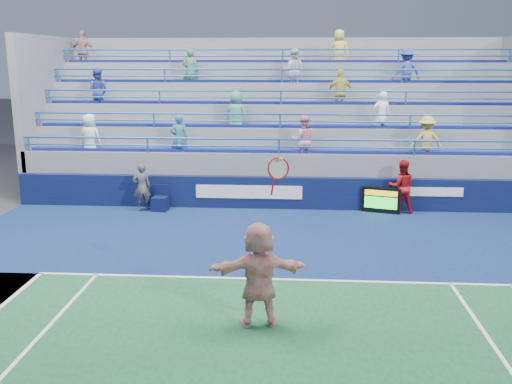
# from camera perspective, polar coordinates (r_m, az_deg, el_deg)

# --- Properties ---
(ground) EXTENTS (120.00, 120.00, 0.00)m
(ground) POSITION_cam_1_polar(r_m,az_deg,el_deg) (13.33, 1.40, -8.78)
(ground) COLOR #333538
(sponsor_wall) EXTENTS (18.00, 0.32, 1.10)m
(sponsor_wall) POSITION_cam_1_polar(r_m,az_deg,el_deg) (19.38, 2.27, -0.08)
(sponsor_wall) COLOR #0A1437
(sponsor_wall) RESTS_ON ground
(bleacher_stand) EXTENTS (18.00, 5.60, 6.13)m
(bleacher_stand) POSITION_cam_1_polar(r_m,az_deg,el_deg) (22.89, 2.55, 4.50)
(bleacher_stand) COLOR slate
(bleacher_stand) RESTS_ON ground
(serve_speed_board) EXTENTS (1.24, 0.48, 0.87)m
(serve_speed_board) POSITION_cam_1_polar(r_m,az_deg,el_deg) (19.25, 12.40, -0.82)
(serve_speed_board) COLOR black
(serve_speed_board) RESTS_ON ground
(judge_chair) EXTENTS (0.53, 0.53, 0.86)m
(judge_chair) POSITION_cam_1_polar(r_m,az_deg,el_deg) (19.40, -9.56, -1.07)
(judge_chair) COLOR #0B1238
(judge_chair) RESTS_ON ground
(tennis_player) EXTENTS (1.96, 0.88, 3.27)m
(tennis_player) POSITION_cam_1_polar(r_m,az_deg,el_deg) (10.84, 0.29, -8.22)
(tennis_player) COLOR white
(tennis_player) RESTS_ON ground
(line_judge) EXTENTS (0.70, 0.60, 1.63)m
(line_judge) POSITION_cam_1_polar(r_m,az_deg,el_deg) (19.38, -11.36, 0.48)
(line_judge) COLOR #141737
(line_judge) RESTS_ON ground
(ball_girl) EXTENTS (0.86, 0.67, 1.78)m
(ball_girl) POSITION_cam_1_polar(r_m,az_deg,el_deg) (19.36, 14.35, 0.53)
(ball_girl) COLOR #A41216
(ball_girl) RESTS_ON ground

